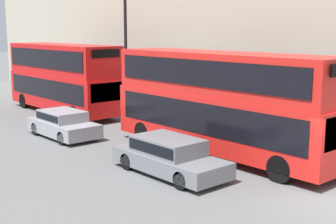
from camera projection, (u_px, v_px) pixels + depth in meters
The scene contains 7 objects.
ground_plane at pixel (336, 205), 14.32m from camera, with size 200.00×200.00×0.00m, color #5B5B5B.
bus_leading at pixel (221, 99), 19.57m from camera, with size 2.59×10.93×4.36m.
bus_second_in_queue at pixel (63, 75), 29.56m from camera, with size 2.59×10.01×4.35m.
car_dark_sedan at pixel (169, 155), 17.25m from camera, with size 1.90×4.74×1.37m.
car_hatchback at pixel (63, 123), 23.13m from camera, with size 1.88×4.24×1.33m.
street_lamp at pixel (126, 44), 26.86m from camera, with size 0.44×0.44×7.36m.
pedestrian at pixel (127, 102), 29.34m from camera, with size 0.36×0.36×1.69m.
Camera 1 is at (-12.84, -6.81, 5.34)m, focal length 50.00 mm.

